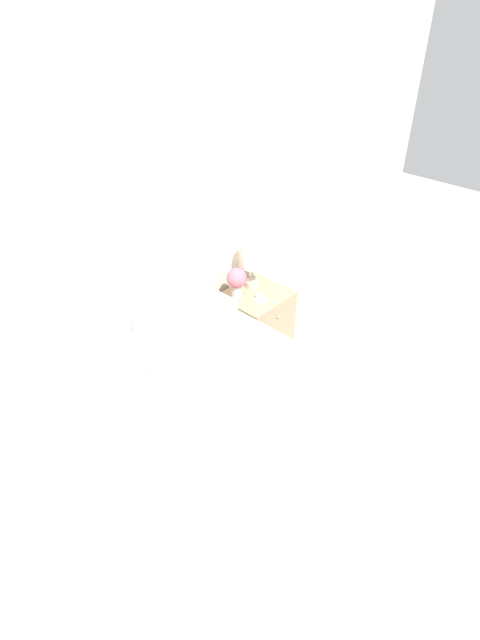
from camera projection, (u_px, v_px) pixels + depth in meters
name	position (u px, v px, depth m)	size (l,w,h in m)	color
ground_plane	(133.00, 397.00, 3.80)	(12.00, 12.00, 0.00)	#BCB7B2
wall_back	(99.00, 240.00, 3.08)	(8.00, 0.06, 2.60)	silver
bed	(226.00, 439.00, 3.05)	(1.62, 2.16, 1.21)	white
nightstand	(256.00, 320.00, 4.18)	(0.50, 0.48, 0.51)	tan
table_lamp	(252.00, 258.00, 3.97)	(0.21, 0.21, 0.37)	beige
flower_vase	(237.00, 280.00, 3.90)	(0.16, 0.16, 0.26)	silver
teacup	(260.00, 297.00, 3.95)	(0.10, 0.10, 0.05)	white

